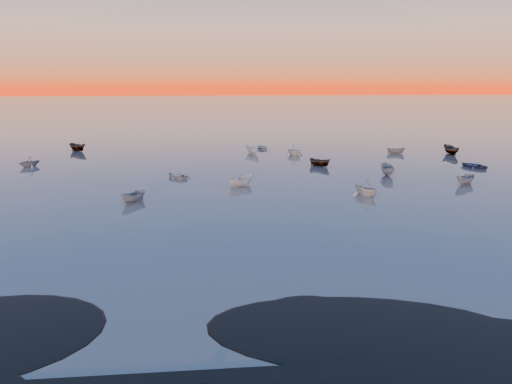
{
  "coord_description": "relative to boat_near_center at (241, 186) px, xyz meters",
  "views": [
    {
      "loc": [
        -1.23,
        -23.53,
        12.98
      ],
      "look_at": [
        3.93,
        28.0,
        1.29
      ],
      "focal_mm": 35.0,
      "sensor_mm": 36.0,
      "label": 1
    }
  ],
  "objects": [
    {
      "name": "boat_near_right",
      "position": [
        13.96,
        -6.47,
        0.0
      ],
      "size": [
        4.36,
        3.14,
        1.39
      ],
      "primitive_type": "imported",
      "rotation": [
        0.0,
        0.0,
        3.52
      ],
      "color": "white",
      "rests_on": "ground"
    },
    {
      "name": "moored_fleet",
      "position": [
        -2.94,
        15.68,
        0.0
      ],
      "size": [
        124.0,
        58.0,
        1.2
      ],
      "primitive_type": null,
      "color": "white",
      "rests_on": "ground"
    },
    {
      "name": "boat_near_center",
      "position": [
        0.0,
        0.0,
        0.0
      ],
      "size": [
        3.39,
        3.98,
        1.29
      ],
      "primitive_type": "imported",
      "rotation": [
        0.0,
        0.0,
        2.16
      ],
      "color": "white",
      "rests_on": "ground"
    },
    {
      "name": "ground",
      "position": [
        -2.94,
        62.68,
        0.0
      ],
      "size": [
        600.0,
        600.0,
        0.0
      ],
      "primitive_type": "plane",
      "color": "#6C625A",
      "rests_on": "ground"
    },
    {
      "name": "mud_lobes",
      "position": [
        -2.94,
        -38.32,
        0.01
      ],
      "size": [
        140.0,
        6.0,
        0.07
      ],
      "primitive_type": null,
      "color": "black",
      "rests_on": "ground"
    }
  ]
}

